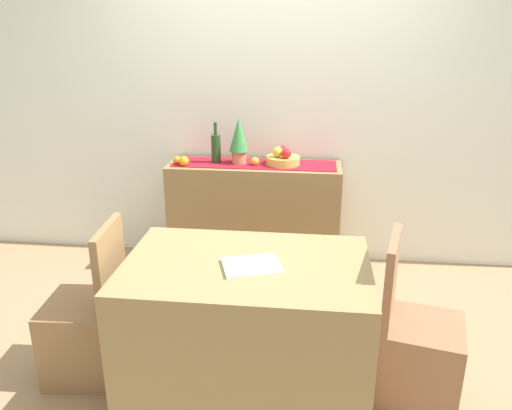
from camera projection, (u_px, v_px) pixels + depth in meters
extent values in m
cube|color=#987756|center=(258.00, 331.00, 3.27)|extent=(6.40, 6.40, 0.02)
cube|color=silver|center=(275.00, 96.00, 3.92)|extent=(6.40, 0.06, 2.70)
cube|color=olive|center=(254.00, 217.00, 4.00)|extent=(1.33, 0.42, 0.86)
cube|color=maroon|center=(254.00, 164.00, 3.85)|extent=(1.25, 0.32, 0.01)
cylinder|color=gold|center=(283.00, 160.00, 3.81)|extent=(0.26, 0.26, 0.06)
sphere|color=gold|center=(278.00, 152.00, 3.77)|extent=(0.08, 0.08, 0.08)
sphere|color=#AE2A29|center=(284.00, 150.00, 3.84)|extent=(0.08, 0.08, 0.08)
sphere|color=red|center=(286.00, 153.00, 3.74)|extent=(0.08, 0.08, 0.08)
cylinder|color=#213F1D|center=(216.00, 149.00, 3.85)|extent=(0.07, 0.07, 0.22)
cylinder|color=#213F1D|center=(215.00, 129.00, 3.79)|extent=(0.03, 0.03, 0.10)
cylinder|color=#BB7252|center=(239.00, 157.00, 3.85)|extent=(0.11, 0.11, 0.10)
cone|color=#367C3E|center=(239.00, 135.00, 3.79)|extent=(0.15, 0.15, 0.25)
sphere|color=orange|center=(184.00, 161.00, 3.78)|extent=(0.08, 0.08, 0.08)
sphere|color=orange|center=(255.00, 161.00, 3.80)|extent=(0.07, 0.07, 0.07)
sphere|color=orange|center=(177.00, 160.00, 3.84)|extent=(0.06, 0.06, 0.06)
cube|color=olive|center=(246.00, 326.00, 2.65)|extent=(1.25, 0.82, 0.74)
cube|color=white|center=(252.00, 266.00, 2.48)|extent=(0.33, 0.29, 0.02)
cube|color=olive|center=(86.00, 338.00, 2.80)|extent=(0.43, 0.43, 0.45)
cube|color=olive|center=(110.00, 266.00, 2.64)|extent=(0.07, 0.40, 0.45)
cube|color=#8C6144|center=(419.00, 361.00, 2.60)|extent=(0.48, 0.48, 0.45)
cube|color=#8F6043|center=(391.00, 279.00, 2.51)|extent=(0.13, 0.40, 0.45)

